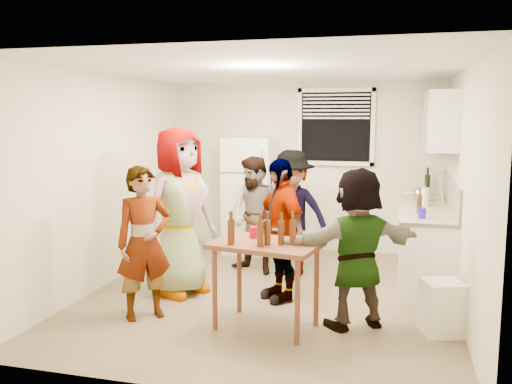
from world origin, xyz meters
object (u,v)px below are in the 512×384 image
(wine_bottle, at_px, (427,196))
(trash_bin, at_px, (442,307))
(beer_bottle_counter, at_px, (419,213))
(guest_back_right, at_px, (291,274))
(guest_grey, at_px, (181,293))
(guest_stripe, at_px, (146,317))
(blue_cup, at_px, (422,218))
(red_cup, at_px, (254,238))
(guest_orange, at_px, (355,326))
(serving_table, at_px, (266,327))
(guest_back_left, at_px, (256,272))
(beer_bottle_table, at_px, (281,244))
(refrigerator, at_px, (250,195))
(guest_black, at_px, (280,299))
(kettle, at_px, (421,201))

(wine_bottle, height_order, trash_bin, wine_bottle)
(beer_bottle_counter, xyz_separation_m, guest_back_right, (-1.53, 0.21, -0.90))
(guest_grey, height_order, guest_stripe, guest_grey)
(blue_cup, distance_m, red_cup, 1.95)
(trash_bin, relative_size, guest_orange, 0.32)
(serving_table, bearing_deg, guest_orange, 16.66)
(wine_bottle, height_order, guest_back_left, wine_bottle)
(wine_bottle, height_order, red_cup, wine_bottle)
(trash_bin, xyz_separation_m, beer_bottle_table, (-1.46, -0.31, 0.58))
(beer_bottle_counter, height_order, red_cup, beer_bottle_counter)
(guest_grey, bearing_deg, refrigerator, 18.62)
(refrigerator, distance_m, beer_bottle_counter, 2.66)
(beer_bottle_table, distance_m, guest_back_left, 2.10)
(guest_stripe, bearing_deg, wine_bottle, 5.38)
(red_cup, height_order, guest_orange, red_cup)
(beer_bottle_counter, bearing_deg, serving_table, -132.28)
(guest_grey, xyz_separation_m, guest_back_left, (0.62, 1.01, 0.00))
(trash_bin, bearing_deg, beer_bottle_counter, 98.40)
(wine_bottle, xyz_separation_m, red_cup, (-1.74, -2.86, -0.07))
(guest_back_right, bearing_deg, red_cup, -81.61)
(blue_cup, relative_size, serving_table, 0.12)
(guest_grey, bearing_deg, guest_black, -60.03)
(beer_bottle_table, bearing_deg, guest_back_right, 98.03)
(guest_grey, relative_size, guest_back_right, 1.19)
(kettle, xyz_separation_m, guest_black, (-1.52, -1.67, -0.90))
(beer_bottle_counter, height_order, trash_bin, beer_bottle_counter)
(guest_back_left, bearing_deg, blue_cup, 7.57)
(kettle, height_order, trash_bin, kettle)
(guest_back_left, relative_size, guest_black, 0.96)
(beer_bottle_counter, bearing_deg, guest_orange, -114.42)
(refrigerator, relative_size, kettle, 6.49)
(kettle, xyz_separation_m, red_cup, (-1.64, -2.33, -0.07))
(trash_bin, bearing_deg, serving_table, -170.34)
(trash_bin, xyz_separation_m, guest_stripe, (-2.85, -0.32, -0.25))
(guest_back_right, bearing_deg, trash_bin, -30.59)
(trash_bin, distance_m, serving_table, 1.66)
(refrigerator, bearing_deg, guest_back_left, -71.06)
(kettle, distance_m, guest_grey, 3.31)
(blue_cup, relative_size, beer_bottle_table, 0.52)
(guest_grey, relative_size, guest_black, 1.21)
(guest_black, bearing_deg, trash_bin, 30.33)
(refrigerator, relative_size, wine_bottle, 5.71)
(serving_table, bearing_deg, kettle, 59.37)
(wine_bottle, relative_size, guest_grey, 0.16)
(guest_grey, bearing_deg, blue_cup, -53.02)
(red_cup, distance_m, guest_orange, 1.30)
(blue_cup, relative_size, guest_black, 0.07)
(beer_bottle_table, height_order, red_cup, beer_bottle_table)
(wine_bottle, height_order, guest_back_right, wine_bottle)
(kettle, xyz_separation_m, guest_grey, (-2.66, -1.75, -0.90))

